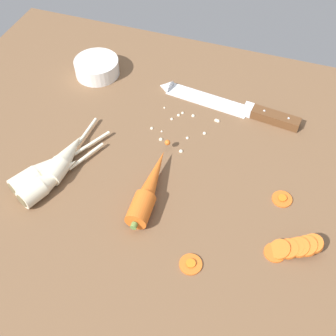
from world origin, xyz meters
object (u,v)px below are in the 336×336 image
object	(u,v)px
whole_carrot	(149,188)
chefs_knife	(224,104)
parsnip_front	(46,168)
carrot_slice_stray_mid	(282,198)
carrot_slice_stack	(293,248)
parsnip_mid_left	(50,180)
carrot_slice_stray_near	(191,264)
prep_bowl	(97,67)
parsnip_mid_right	(66,157)

from	to	relation	value
whole_carrot	chefs_knife	bearing A→B (deg)	75.91
parsnip_front	carrot_slice_stray_mid	world-z (taller)	parsnip_front
carrot_slice_stray_mid	parsnip_front	bearing A→B (deg)	-168.54
carrot_slice_stray_mid	carrot_slice_stack	bearing A→B (deg)	-71.56
carrot_slice_stack	carrot_slice_stray_mid	distance (cm)	11.15
parsnip_mid_left	carrot_slice_stack	bearing A→B (deg)	1.42
whole_carrot	carrot_slice_stack	bearing A→B (deg)	-6.64
carrot_slice_stray_near	parsnip_mid_left	bearing A→B (deg)	166.84
parsnip_front	prep_bowl	size ratio (longest dim) A/B	1.99
carrot_slice_stack	carrot_slice_stray_near	bearing A→B (deg)	-152.49
parsnip_front	prep_bowl	distance (cm)	33.45
whole_carrot	parsnip_mid_left	distance (cm)	19.64
whole_carrot	prep_bowl	bearing A→B (deg)	129.66
parsnip_mid_left	carrot_slice_stray_mid	size ratio (longest dim) A/B	5.07
chefs_knife	parsnip_front	distance (cm)	43.00
chefs_knife	parsnip_front	xyz separation A→B (cm)	(-28.78, -31.93, 1.33)
parsnip_mid_left	parsnip_mid_right	bearing A→B (deg)	88.79
prep_bowl	carrot_slice_stray_mid	bearing A→B (deg)	-25.21
carrot_slice_stray_near	carrot_slice_stray_mid	distance (cm)	22.89
parsnip_mid_left	carrot_slice_stray_mid	world-z (taller)	parsnip_mid_left
parsnip_front	parsnip_mid_right	distance (cm)	4.62
carrot_slice_stack	parsnip_mid_left	bearing A→B (deg)	-178.58
chefs_knife	parsnip_mid_left	bearing A→B (deg)	-127.80
parsnip_mid_right	carrot_slice_stack	world-z (taller)	parsnip_mid_right
chefs_knife	whole_carrot	xyz separation A→B (cm)	(-7.49, -29.84, 1.45)
carrot_slice_stack	parsnip_mid_right	bearing A→B (deg)	173.71
whole_carrot	carrot_slice_stray_near	world-z (taller)	whole_carrot
parsnip_mid_left	carrot_slice_stray_near	world-z (taller)	parsnip_mid_left
parsnip_mid_right	carrot_slice_stray_mid	world-z (taller)	parsnip_mid_right
chefs_knife	carrot_slice_stray_mid	distance (cm)	28.46
parsnip_front	parsnip_mid_left	xyz separation A→B (cm)	(2.17, -2.38, 0.00)
parsnip_mid_right	chefs_knife	bearing A→B (deg)	46.52
parsnip_mid_right	carrot_slice_stack	distance (cm)	47.61
parsnip_front	prep_bowl	bearing A→B (deg)	97.65
parsnip_mid_right	prep_bowl	bearing A→B (deg)	103.06
parsnip_mid_left	prep_bowl	bearing A→B (deg)	100.56
parsnip_mid_left	whole_carrot	bearing A→B (deg)	13.17
chefs_knife	carrot_slice_stray_mid	bearing A→B (deg)	-52.52
carrot_slice_stray_mid	prep_bowl	size ratio (longest dim) A/B	0.36
chefs_knife	carrot_slice_stray_near	bearing A→B (deg)	-83.72
parsnip_mid_right	carrot_slice_stack	xyz separation A→B (cm)	(47.31, -5.22, -0.91)
carrot_slice_stack	carrot_slice_stray_near	size ratio (longest dim) A/B	2.41
parsnip_mid_left	carrot_slice_stack	world-z (taller)	parsnip_mid_left
parsnip_mid_right	carrot_slice_stray_near	distance (cm)	33.97
chefs_knife	carrot_slice_stack	xyz separation A→B (cm)	(20.84, -33.14, 0.42)
chefs_knife	prep_bowl	xyz separation A→B (cm)	(-33.23, 1.22, 1.50)
prep_bowl	parsnip_front	bearing A→B (deg)	-82.35
whole_carrot	carrot_slice_stray_mid	size ratio (longest dim) A/B	5.70
whole_carrot	prep_bowl	world-z (taller)	whole_carrot
parsnip_front	parsnip_mid_left	bearing A→B (deg)	-47.71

